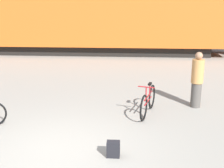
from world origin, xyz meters
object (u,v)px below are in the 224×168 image
bicycle_maroon (148,101)px  backpack (113,149)px  person_in_tan (197,80)px  freight_train (104,4)px

bicycle_maroon → backpack: size_ratio=4.94×
bicycle_maroon → person_in_tan: bearing=25.0°
bicycle_maroon → backpack: bicycle_maroon is taller
freight_train → bicycle_maroon: 9.84m
freight_train → person_in_tan: freight_train is taller
freight_train → backpack: freight_train is taller
bicycle_maroon → backpack: bearing=-108.7°
backpack → person_in_tan: bearing=53.9°
freight_train → person_in_tan: 9.53m
bicycle_maroon → person_in_tan: (1.48, 0.69, 0.46)m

